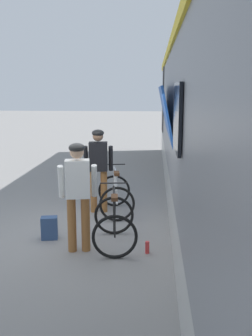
{
  "coord_description": "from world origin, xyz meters",
  "views": [
    {
      "loc": [
        1.1,
        -6.29,
        2.57
      ],
      "look_at": [
        0.55,
        1.08,
        1.05
      ],
      "focal_mm": 40.93,
      "sensor_mm": 36.0,
      "label": 1
    }
  ],
  "objects_px": {
    "train_car": "(246,121)",
    "bicycle_far_white": "(116,195)",
    "cyclist_far_in_dark": "(98,163)",
    "bicycle_near_black": "(114,223)",
    "backpack_on_platform": "(49,228)",
    "water_bottle_near_the_bikes": "(147,247)",
    "cyclist_near_in_white": "(78,188)"
  },
  "relations": [
    {
      "from": "train_car",
      "to": "cyclist_near_in_white",
      "type": "height_order",
      "value": "train_car"
    },
    {
      "from": "train_car",
      "to": "cyclist_far_in_dark",
      "type": "distance_m",
      "value": 3.09
    },
    {
      "from": "bicycle_far_white",
      "to": "cyclist_far_in_dark",
      "type": "bearing_deg",
      "value": 165.35
    },
    {
      "from": "train_car",
      "to": "cyclist_near_in_white",
      "type": "xyz_separation_m",
      "value": [
        -2.99,
        -1.97,
        -0.91
      ]
    },
    {
      "from": "water_bottle_near_the_bikes",
      "to": "backpack_on_platform",
      "type": "bearing_deg",
      "value": 164.43
    },
    {
      "from": "cyclist_far_in_dark",
      "to": "water_bottle_near_the_bikes",
      "type": "relative_size",
      "value": 8.91
    },
    {
      "from": "cyclist_far_in_dark",
      "to": "bicycle_far_white",
      "type": "height_order",
      "value": "cyclist_far_in_dark"
    },
    {
      "from": "cyclist_far_in_dark",
      "to": "bicycle_near_black",
      "type": "bearing_deg",
      "value": -73.84
    },
    {
      "from": "train_car",
      "to": "backpack_on_platform",
      "type": "xyz_separation_m",
      "value": [
        -3.6,
        -1.51,
        -1.77
      ]
    },
    {
      "from": "train_car",
      "to": "backpack_on_platform",
      "type": "distance_m",
      "value": 4.29
    },
    {
      "from": "backpack_on_platform",
      "to": "water_bottle_near_the_bikes",
      "type": "height_order",
      "value": "backpack_on_platform"
    },
    {
      "from": "cyclist_far_in_dark",
      "to": "water_bottle_near_the_bikes",
      "type": "bearing_deg",
      "value": -62.44
    },
    {
      "from": "cyclist_near_in_white",
      "to": "water_bottle_near_the_bikes",
      "type": "xyz_separation_m",
      "value": [
        1.1,
        -0.02,
        -0.96
      ]
    },
    {
      "from": "train_car",
      "to": "bicycle_near_black",
      "type": "relative_size",
      "value": 15.22
    },
    {
      "from": "bicycle_near_black",
      "to": "bicycle_far_white",
      "type": "bearing_deg",
      "value": 95.13
    },
    {
      "from": "backpack_on_platform",
      "to": "water_bottle_near_the_bikes",
      "type": "relative_size",
      "value": 2.02
    },
    {
      "from": "cyclist_near_in_white",
      "to": "cyclist_far_in_dark",
      "type": "relative_size",
      "value": 1.0
    },
    {
      "from": "water_bottle_near_the_bikes",
      "to": "bicycle_far_white",
      "type": "bearing_deg",
      "value": 109.8
    },
    {
      "from": "cyclist_far_in_dark",
      "to": "backpack_on_platform",
      "type": "bearing_deg",
      "value": -112.19
    },
    {
      "from": "bicycle_far_white",
      "to": "backpack_on_platform",
      "type": "height_order",
      "value": "bicycle_far_white"
    },
    {
      "from": "cyclist_far_in_dark",
      "to": "bicycle_near_black",
      "type": "xyz_separation_m",
      "value": [
        0.52,
        -1.79,
        -0.65
      ]
    },
    {
      "from": "train_car",
      "to": "bicycle_far_white",
      "type": "height_order",
      "value": "train_car"
    },
    {
      "from": "backpack_on_platform",
      "to": "bicycle_far_white",
      "type": "bearing_deg",
      "value": 44.85
    },
    {
      "from": "cyclist_far_in_dark",
      "to": "backpack_on_platform",
      "type": "distance_m",
      "value": 1.91
    },
    {
      "from": "train_car",
      "to": "bicycle_near_black",
      "type": "xyz_separation_m",
      "value": [
        -2.44,
        -1.73,
        -1.56
      ]
    },
    {
      "from": "bicycle_far_white",
      "to": "water_bottle_near_the_bikes",
      "type": "bearing_deg",
      "value": -70.2
    },
    {
      "from": "cyclist_far_in_dark",
      "to": "bicycle_near_black",
      "type": "height_order",
      "value": "cyclist_far_in_dark"
    },
    {
      "from": "water_bottle_near_the_bikes",
      "to": "train_car",
      "type": "bearing_deg",
      "value": 46.58
    },
    {
      "from": "bicycle_near_black",
      "to": "backpack_on_platform",
      "type": "bearing_deg",
      "value": 169.53
    },
    {
      "from": "cyclist_near_in_white",
      "to": "cyclist_far_in_dark",
      "type": "bearing_deg",
      "value": 89.19
    },
    {
      "from": "cyclist_near_in_white",
      "to": "bicycle_far_white",
      "type": "relative_size",
      "value": 1.51
    },
    {
      "from": "bicycle_near_black",
      "to": "bicycle_far_white",
      "type": "relative_size",
      "value": 0.98
    }
  ]
}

